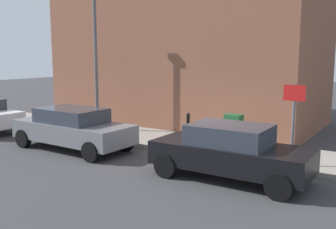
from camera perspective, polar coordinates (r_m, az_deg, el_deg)
ground at (r=11.58m, az=4.32°, el=-7.35°), size 80.00×80.00×0.00m
sidewalk at (r=16.58m, az=-10.83°, el=-2.26°), size 2.56×30.00×0.15m
corner_building at (r=18.77m, az=3.24°, el=13.79°), size 6.58×12.01×9.68m
car_black at (r=10.12m, az=9.26°, el=-5.42°), size 1.81×4.13×1.45m
car_grey at (r=13.54m, az=-14.01°, el=-1.93°), size 1.90×4.47×1.43m
utility_cabinet at (r=12.83m, az=9.70°, el=-2.72°), size 0.46×0.61×1.15m
bollard_near_cabinet at (r=13.70m, az=3.00°, el=-1.76°), size 0.14×0.14×1.04m
street_sign at (r=11.13m, az=18.20°, el=0.32°), size 0.08×0.60×2.30m
lamppost at (r=15.96m, az=-10.72°, el=8.98°), size 0.20×0.44×5.72m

